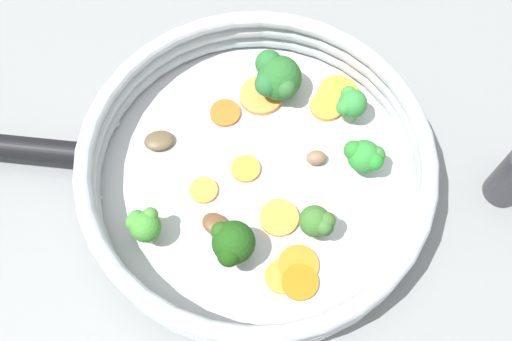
# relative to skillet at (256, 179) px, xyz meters

# --- Properties ---
(ground_plane) EXTENTS (4.00, 4.00, 0.00)m
(ground_plane) POSITION_rel_skillet_xyz_m (0.00, 0.00, -0.01)
(ground_plane) COLOR gray
(skillet) EXTENTS (0.33, 0.33, 0.01)m
(skillet) POSITION_rel_skillet_xyz_m (0.00, 0.00, 0.00)
(skillet) COLOR #B2B5B7
(skillet) RESTS_ON ground_plane
(skillet_rim_wall) EXTENTS (0.35, 0.35, 0.05)m
(skillet_rim_wall) POSITION_rel_skillet_xyz_m (0.00, 0.00, 0.03)
(skillet_rim_wall) COLOR #AEB5BD
(skillet_rim_wall) RESTS_ON skillet
(skillet_handle) EXTENTS (0.12, 0.18, 0.02)m
(skillet_handle) POSITION_rel_skillet_xyz_m (0.13, -0.23, 0.02)
(skillet_handle) COLOR black
(skillet_handle) RESTS_ON skillet
(skillet_rivet_left) EXTENTS (0.01, 0.01, 0.01)m
(skillet_rivet_left) POSITION_rel_skillet_xyz_m (0.04, -0.15, 0.01)
(skillet_rivet_left) COLOR #ADB0BA
(skillet_rivet_left) RESTS_ON skillet
(skillet_rivet_right) EXTENTS (0.01, 0.01, 0.01)m
(skillet_rivet_right) POSITION_rel_skillet_xyz_m (0.11, -0.11, 0.01)
(skillet_rivet_right) COLOR #AEB3B8
(skillet_rivet_right) RESTS_ON skillet
(carrot_slice_0) EXTENTS (0.05, 0.05, 0.00)m
(carrot_slice_0) POSITION_rel_skillet_xyz_m (0.05, 0.09, 0.01)
(carrot_slice_0) COLOR orange
(carrot_slice_0) RESTS_ON skillet
(carrot_slice_1) EXTENTS (0.04, 0.04, 0.01)m
(carrot_slice_1) POSITION_rel_skillet_xyz_m (0.02, 0.05, 0.01)
(carrot_slice_1) COLOR #F99B36
(carrot_slice_1) RESTS_ON skillet
(carrot_slice_2) EXTENTS (0.03, 0.03, 0.00)m
(carrot_slice_2) POSITION_rel_skillet_xyz_m (0.07, 0.08, 0.01)
(carrot_slice_2) COLOR orange
(carrot_slice_2) RESTS_ON skillet
(carrot_slice_3) EXTENTS (0.03, 0.03, 0.00)m
(carrot_slice_3) POSITION_rel_skillet_xyz_m (0.04, -0.03, 0.01)
(carrot_slice_3) COLOR orange
(carrot_slice_3) RESTS_ON skillet
(carrot_slice_4) EXTENTS (0.07, 0.07, 0.01)m
(carrot_slice_4) POSITION_rel_skillet_xyz_m (-0.08, -0.05, 0.01)
(carrot_slice_4) COLOR #F38F3F
(carrot_slice_4) RESTS_ON skillet
(carrot_slice_5) EXTENTS (0.04, 0.04, 0.01)m
(carrot_slice_5) POSITION_rel_skillet_xyz_m (-0.11, 0.01, 0.01)
(carrot_slice_5) COLOR orange
(carrot_slice_5) RESTS_ON skillet
(carrot_slice_6) EXTENTS (0.04, 0.04, 0.00)m
(carrot_slice_6) POSITION_rel_skillet_xyz_m (-0.00, -0.01, 0.01)
(carrot_slice_6) COLOR orange
(carrot_slice_6) RESTS_ON skillet
(carrot_slice_7) EXTENTS (0.03, 0.03, 0.00)m
(carrot_slice_7) POSITION_rel_skillet_xyz_m (-0.04, -0.07, 0.01)
(carrot_slice_7) COLOR orange
(carrot_slice_7) RESTS_ON skillet
(carrot_slice_8) EXTENTS (0.05, 0.05, 0.00)m
(carrot_slice_8) POSITION_rel_skillet_xyz_m (-0.13, 0.01, 0.01)
(carrot_slice_8) COLOR orange
(carrot_slice_8) RESTS_ON skillet
(carrot_slice_9) EXTENTS (0.04, 0.04, 0.00)m
(carrot_slice_9) POSITION_rel_skillet_xyz_m (0.06, 0.10, 0.01)
(carrot_slice_9) COLOR orange
(carrot_slice_9) RESTS_ON skillet
(broccoli_floret_0) EXTENTS (0.04, 0.04, 0.05)m
(broccoli_floret_0) POSITION_rel_skillet_xyz_m (0.08, 0.03, 0.04)
(broccoli_floret_0) COLOR #7AA84D
(broccoli_floret_0) RESTS_ON skillet
(broccoli_floret_1) EXTENTS (0.03, 0.03, 0.04)m
(broccoli_floret_1) POSITION_rel_skillet_xyz_m (-0.11, 0.04, 0.03)
(broccoli_floret_1) COLOR #6D8756
(broccoli_floret_1) RESTS_ON skillet
(broccoli_floret_2) EXTENTS (0.03, 0.03, 0.04)m
(broccoli_floret_2) POSITION_rel_skillet_xyz_m (0.01, 0.08, 0.03)
(broccoli_floret_2) COLOR #6A9050
(broccoli_floret_2) RESTS_ON skillet
(broccoli_floret_3) EXTENTS (0.05, 0.06, 0.05)m
(broccoli_floret_3) POSITION_rel_skillet_xyz_m (-0.09, -0.04, 0.03)
(broccoli_floret_3) COLOR #6E9545
(broccoli_floret_3) RESTS_ON skillet
(broccoli_floret_4) EXTENTS (0.03, 0.03, 0.04)m
(broccoli_floret_4) POSITION_rel_skillet_xyz_m (0.11, -0.05, 0.03)
(broccoli_floret_4) COLOR #82A664
(broccoli_floret_4) RESTS_ON skillet
(broccoli_floret_5) EXTENTS (0.03, 0.04, 0.04)m
(broccoli_floret_5) POSITION_rel_skillet_xyz_m (-0.07, 0.08, 0.03)
(broccoli_floret_5) COLOR #88B76D
(broccoli_floret_5) RESTS_ON skillet
(mushroom_piece_0) EXTENTS (0.04, 0.04, 0.01)m
(mushroom_piece_0) POSITION_rel_skillet_xyz_m (0.03, -0.10, 0.01)
(mushroom_piece_0) COLOR brown
(mushroom_piece_0) RESTS_ON skillet
(mushroom_piece_1) EXTENTS (0.02, 0.03, 0.01)m
(mushroom_piece_1) POSITION_rel_skillet_xyz_m (0.07, 0.00, 0.01)
(mushroom_piece_1) COLOR brown
(mushroom_piece_1) RESTS_ON skillet
(mushroom_piece_2) EXTENTS (0.02, 0.03, 0.01)m
(mushroom_piece_2) POSITION_rel_skillet_xyz_m (-0.05, 0.04, 0.01)
(mushroom_piece_2) COLOR #866249
(mushroom_piece_2) RESTS_ON skillet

